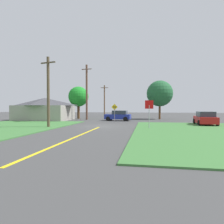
# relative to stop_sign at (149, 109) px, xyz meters

# --- Properties ---
(ground_plane) EXTENTS (120.00, 120.00, 0.00)m
(ground_plane) POSITION_rel_stop_sign_xyz_m (-5.22, 1.51, -2.00)
(ground_plane) COLOR #414141
(grass_verge_right) EXTENTS (12.00, 20.00, 0.08)m
(grass_verge_right) POSITION_rel_stop_sign_xyz_m (4.68, -2.49, -1.96)
(grass_verge_right) COLOR #3C7337
(grass_verge_right) RESTS_ON ground
(lane_stripe_center) EXTENTS (0.20, 14.00, 0.01)m
(lane_stripe_center) POSITION_rel_stop_sign_xyz_m (-5.22, -6.49, -1.99)
(lane_stripe_center) COLOR yellow
(lane_stripe_center) RESTS_ON ground
(stop_sign) EXTENTS (0.81, 0.23, 2.80)m
(stop_sign) POSITION_rel_stop_sign_xyz_m (0.00, 0.00, 0.00)
(stop_sign) COLOR #9EA0A8
(stop_sign) RESTS_ON ground
(car_approaching_junction) EXTENTS (4.14, 2.24, 1.62)m
(car_approaching_junction) POSITION_rel_stop_sign_xyz_m (-4.63, 10.90, -1.20)
(car_approaching_junction) COLOR navy
(car_approaching_junction) RESTS_ON ground
(car_on_crossroad) EXTENTS (2.28, 4.11, 1.62)m
(car_on_crossroad) POSITION_rel_stop_sign_xyz_m (6.60, 4.99, -1.19)
(car_on_crossroad) COLOR red
(car_on_crossroad) RESTS_ON ground
(utility_pole_near) EXTENTS (1.79, 0.47, 7.36)m
(utility_pole_near) POSITION_rel_stop_sign_xyz_m (-10.37, -0.65, 1.81)
(utility_pole_near) COLOR brown
(utility_pole_near) RESTS_ON ground
(utility_pole_mid) EXTENTS (1.80, 0.33, 9.41)m
(utility_pole_mid) POSITION_rel_stop_sign_xyz_m (-10.35, 12.50, 2.80)
(utility_pole_mid) COLOR brown
(utility_pole_mid) RESTS_ON ground
(utility_pole_far) EXTENTS (1.80, 0.33, 7.41)m
(utility_pole_far) POSITION_rel_stop_sign_xyz_m (-10.11, 25.66, 1.84)
(utility_pole_far) COLOR brown
(utility_pole_far) RESTS_ON ground
(direction_sign) EXTENTS (0.90, 0.12, 2.62)m
(direction_sign) POSITION_rel_stop_sign_xyz_m (-4.76, 7.93, -0.37)
(direction_sign) COLOR slate
(direction_sign) RESTS_ON ground
(oak_tree_left) EXTENTS (3.76, 3.76, 6.03)m
(oak_tree_left) POSITION_rel_stop_sign_xyz_m (-12.82, 15.22, 2.12)
(oak_tree_left) COLOR brown
(oak_tree_left) RESTS_ON ground
(pine_tree_center) EXTENTS (4.63, 4.63, 6.92)m
(pine_tree_center) POSITION_rel_stop_sign_xyz_m (2.10, 16.14, 2.59)
(pine_tree_center) COLOR brown
(pine_tree_center) RESTS_ON ground
(barn) EXTENTS (8.45, 6.92, 3.69)m
(barn) POSITION_rel_stop_sign_xyz_m (-16.83, 10.12, -0.16)
(barn) COLOR gray
(barn) RESTS_ON ground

